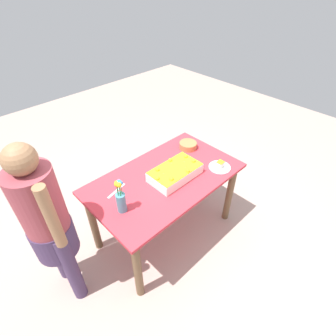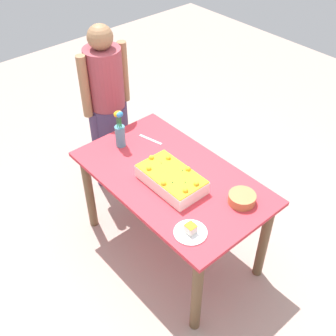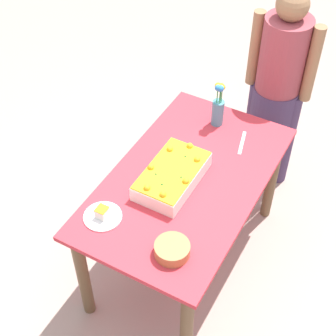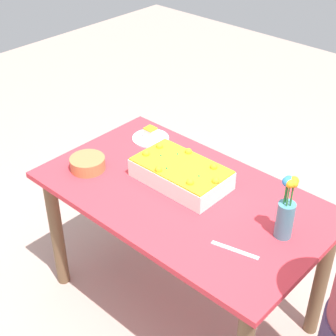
# 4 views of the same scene
# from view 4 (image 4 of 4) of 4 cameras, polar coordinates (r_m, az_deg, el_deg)

# --- Properties ---
(ground_plane) EXTENTS (8.00, 8.00, 0.00)m
(ground_plane) POSITION_cam_4_polar(r_m,az_deg,el_deg) (2.94, 1.41, -14.73)
(ground_plane) COLOR tan
(dining_table) EXTENTS (1.38, 0.81, 0.76)m
(dining_table) POSITION_cam_4_polar(r_m,az_deg,el_deg) (2.50, 1.61, -5.14)
(dining_table) COLOR #D1333F
(dining_table) RESTS_ON ground_plane
(sheet_cake) EXTENTS (0.46, 0.26, 0.12)m
(sheet_cake) POSITION_cam_4_polar(r_m,az_deg,el_deg) (2.47, 1.44, -0.58)
(sheet_cake) COLOR white
(sheet_cake) RESTS_ON dining_table
(serving_plate_with_slice) EXTENTS (0.20, 0.20, 0.07)m
(serving_plate_with_slice) POSITION_cam_4_polar(r_m,az_deg,el_deg) (2.83, -1.95, 3.55)
(serving_plate_with_slice) COLOR white
(serving_plate_with_slice) RESTS_ON dining_table
(cake_knife) EXTENTS (0.20, 0.07, 0.00)m
(cake_knife) POSITION_cam_4_polar(r_m,az_deg,el_deg) (2.14, 7.42, -9.02)
(cake_knife) COLOR silver
(cake_knife) RESTS_ON dining_table
(flower_vase) EXTENTS (0.07, 0.07, 0.30)m
(flower_vase) POSITION_cam_4_polar(r_m,az_deg,el_deg) (2.16, 12.95, -4.75)
(flower_vase) COLOR teal
(flower_vase) RESTS_ON dining_table
(fruit_bowl) EXTENTS (0.18, 0.18, 0.06)m
(fruit_bowl) POSITION_cam_4_polar(r_m,az_deg,el_deg) (2.61, -8.90, 0.51)
(fruit_bowl) COLOR #BB7443
(fruit_bowl) RESTS_ON dining_table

